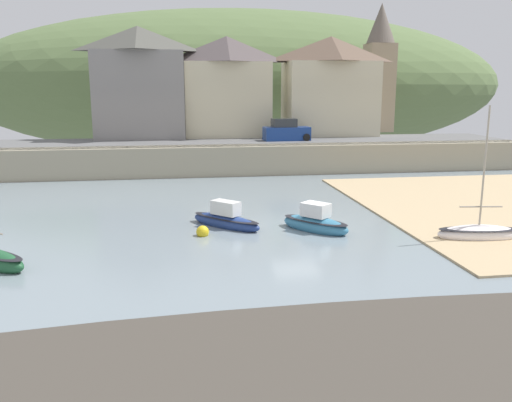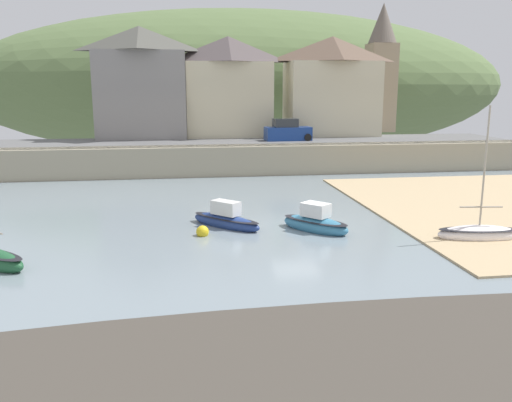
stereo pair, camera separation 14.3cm
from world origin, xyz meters
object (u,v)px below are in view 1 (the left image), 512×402
at_px(waterfront_building_right, 330,86).
at_px(parked_car_near_slipway, 286,131).
at_px(sailboat_tall_mast, 226,220).
at_px(dinghy_open_wooden, 479,233).
at_px(waterfront_building_centre, 227,86).
at_px(waterfront_building_left, 139,82).
at_px(church_with_spire, 379,67).
at_px(sailboat_nearest_shore, 315,223).
at_px(mooring_buoy, 203,232).

height_order(waterfront_building_right, parked_car_near_slipway, waterfront_building_right).
relative_size(sailboat_tall_mast, dinghy_open_wooden, 0.59).
bearing_deg(parked_car_near_slipway, sailboat_tall_mast, -113.02).
xyz_separation_m(waterfront_building_centre, sailboat_tall_mast, (-2.62, -25.01, -6.80)).
bearing_deg(waterfront_building_right, waterfront_building_left, 180.00).
bearing_deg(church_with_spire, sailboat_tall_mast, -123.60).
relative_size(church_with_spire, parked_car_near_slipway, 3.17).
distance_m(waterfront_building_centre, parked_car_near_slipway, 7.71).
relative_size(waterfront_building_right, sailboat_tall_mast, 2.48).
height_order(waterfront_building_centre, dinghy_open_wooden, waterfront_building_centre).
bearing_deg(waterfront_building_centre, waterfront_building_right, -0.00).
bearing_deg(sailboat_tall_mast, sailboat_nearest_shore, 27.73).
relative_size(dinghy_open_wooden, sailboat_nearest_shore, 1.77).
xyz_separation_m(waterfront_building_centre, parked_car_near_slipway, (4.83, -4.50, -3.97)).
bearing_deg(sailboat_tall_mast, waterfront_building_left, 148.24).
bearing_deg(waterfront_building_left, sailboat_nearest_shore, -69.42).
bearing_deg(waterfront_building_centre, parked_car_near_slipway, -42.95).
distance_m(waterfront_building_centre, sailboat_nearest_shore, 27.36).
xyz_separation_m(waterfront_building_left, sailboat_tall_mast, (5.53, -25.01, -7.18)).
xyz_separation_m(waterfront_building_right, mooring_buoy, (-14.04, -26.57, -7.04)).
relative_size(waterfront_building_centre, parked_car_near_slipway, 2.24).
xyz_separation_m(waterfront_building_left, mooring_buoy, (4.24, -26.57, -7.37)).
distance_m(church_with_spire, mooring_buoy, 37.93).
distance_m(waterfront_building_right, mooring_buoy, 30.86).
relative_size(sailboat_tall_mast, parked_car_near_slipway, 0.92).
bearing_deg(waterfront_building_left, waterfront_building_centre, 0.00).
distance_m(waterfront_building_centre, sailboat_tall_mast, 26.05).
bearing_deg(church_with_spire, dinghy_open_wooden, -102.95).
relative_size(dinghy_open_wooden, mooring_buoy, 10.38).
relative_size(waterfront_building_right, sailboat_nearest_shore, 2.57).
distance_m(waterfront_building_left, waterfront_building_right, 18.28).
distance_m(waterfront_building_centre, waterfront_building_right, 10.13).
relative_size(waterfront_building_centre, sailboat_nearest_shore, 2.54).
distance_m(waterfront_building_centre, dinghy_open_wooden, 31.36).
xyz_separation_m(waterfront_building_right, sailboat_nearest_shore, (-8.35, -26.45, -6.83)).
bearing_deg(waterfront_building_left, church_with_spire, 9.16).
distance_m(waterfront_building_right, church_with_spire, 7.91).
xyz_separation_m(church_with_spire, dinghy_open_wooden, (-7.64, -33.24, -8.91)).
bearing_deg(church_with_spire, sailboat_nearest_shore, -116.04).
height_order(church_with_spire, dinghy_open_wooden, church_with_spire).
height_order(church_with_spire, sailboat_tall_mast, church_with_spire).
bearing_deg(sailboat_nearest_shore, waterfront_building_left, 158.95).
relative_size(waterfront_building_right, dinghy_open_wooden, 1.46).
bearing_deg(dinghy_open_wooden, parked_car_near_slipway, 106.92).
bearing_deg(waterfront_building_right, church_with_spire, 31.51).
distance_m(church_with_spire, sailboat_nearest_shore, 35.02).
bearing_deg(sailboat_tall_mast, waterfront_building_centre, 129.80).
bearing_deg(parked_car_near_slipway, waterfront_building_left, 157.82).
height_order(parked_car_near_slipway, mooring_buoy, parked_car_near_slipway).
height_order(waterfront_building_left, waterfront_building_right, waterfront_building_left).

